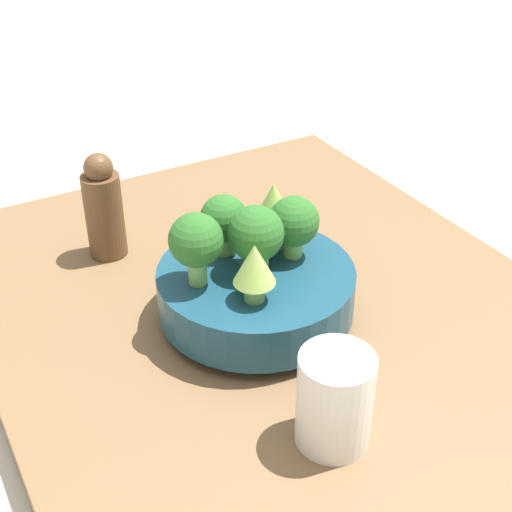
# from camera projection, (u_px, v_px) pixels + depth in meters

# --- Properties ---
(ground_plane) EXTENTS (6.00, 6.00, 0.00)m
(ground_plane) POSITION_uv_depth(u_px,v_px,m) (269.00, 329.00, 0.92)
(ground_plane) COLOR beige
(table) EXTENTS (0.83, 0.68, 0.04)m
(table) POSITION_uv_depth(u_px,v_px,m) (269.00, 316.00, 0.90)
(table) COLOR brown
(table) RESTS_ON ground_plane
(bowl) EXTENTS (0.23, 0.23, 0.07)m
(bowl) POSITION_uv_depth(u_px,v_px,m) (256.00, 291.00, 0.84)
(bowl) COLOR navy
(bowl) RESTS_ON table
(broccoli_floret_right) EXTENTS (0.06, 0.06, 0.07)m
(broccoli_floret_right) POSITION_uv_depth(u_px,v_px,m) (224.00, 221.00, 0.84)
(broccoli_floret_right) COLOR #7AB256
(broccoli_floret_right) RESTS_ON bowl
(broccoli_floret_front) EXTENTS (0.06, 0.06, 0.08)m
(broccoli_floret_front) POSITION_uv_depth(u_px,v_px,m) (294.00, 223.00, 0.83)
(broccoli_floret_front) COLOR #7AB256
(broccoli_floret_front) RESTS_ON bowl
(romanesco_piece_near) EXTENTS (0.06, 0.06, 0.08)m
(romanesco_piece_near) POSITION_uv_depth(u_px,v_px,m) (273.00, 207.00, 0.85)
(romanesco_piece_near) COLOR #6BA34C
(romanesco_piece_near) RESTS_ON bowl
(broccoli_floret_back) EXTENTS (0.06, 0.06, 0.09)m
(broccoli_floret_back) POSITION_uv_depth(u_px,v_px,m) (196.00, 242.00, 0.78)
(broccoli_floret_back) COLOR #6BA34C
(broccoli_floret_back) RESTS_ON bowl
(broccoli_floret_center) EXTENTS (0.06, 0.06, 0.08)m
(broccoli_floret_center) POSITION_uv_depth(u_px,v_px,m) (256.00, 236.00, 0.80)
(broccoli_floret_center) COLOR #6BA34C
(broccoli_floret_center) RESTS_ON bowl
(romanesco_piece_far) EXTENTS (0.05, 0.05, 0.07)m
(romanesco_piece_far) POSITION_uv_depth(u_px,v_px,m) (254.00, 267.00, 0.76)
(romanesco_piece_far) COLOR #609347
(romanesco_piece_far) RESTS_ON bowl
(cup) EXTENTS (0.07, 0.07, 0.10)m
(cup) POSITION_uv_depth(u_px,v_px,m) (335.00, 400.00, 0.68)
(cup) COLOR silver
(cup) RESTS_ON table
(pepper_mill) EXTENTS (0.05, 0.05, 0.15)m
(pepper_mill) POSITION_uv_depth(u_px,v_px,m) (104.00, 208.00, 0.95)
(pepper_mill) COLOR brown
(pepper_mill) RESTS_ON table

